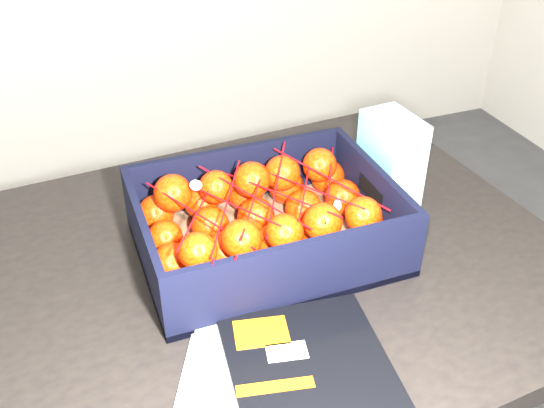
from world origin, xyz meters
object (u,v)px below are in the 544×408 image
object	(u,v)px
magazine_stack	(282,394)
produce_crate	(266,231)
retail_carton	(390,161)
table	(209,319)

from	to	relation	value
magazine_stack	produce_crate	xyz separation A→B (m)	(0.09, 0.30, 0.03)
magazine_stack	retail_carton	distance (m)	0.51
table	produce_crate	world-z (taller)	produce_crate
table	produce_crate	distance (m)	0.18
produce_crate	retail_carton	xyz separation A→B (m)	(0.26, 0.06, 0.05)
magazine_stack	retail_carton	size ratio (longest dim) A/B	2.07
table	magazine_stack	size ratio (longest dim) A/B	3.56
table	magazine_stack	distance (m)	0.29
produce_crate	table	bearing A→B (deg)	-166.18
table	produce_crate	bearing A→B (deg)	13.82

